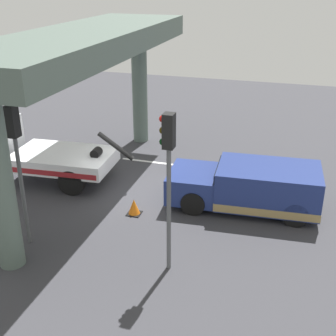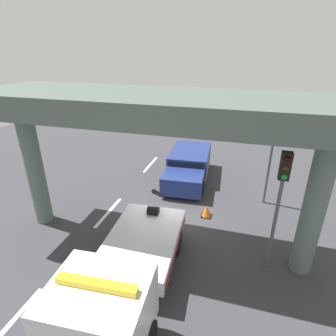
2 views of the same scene
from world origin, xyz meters
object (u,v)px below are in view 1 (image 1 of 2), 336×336
at_px(traffic_cone_orange, 134,207).
at_px(tow_truck_white, 18,149).
at_px(traffic_light_near, 168,160).
at_px(traffic_light_far, 15,146).
at_px(towed_van_green, 251,187).

bearing_deg(traffic_cone_orange, tow_truck_white, -16.30).
height_order(tow_truck_white, traffic_light_near, traffic_light_near).
relative_size(tow_truck_white, traffic_light_far, 1.68).
xyz_separation_m(towed_van_green, traffic_light_near, (1.72, 4.25, 2.51)).
bearing_deg(traffic_light_near, traffic_light_far, -0.00).
relative_size(traffic_light_near, traffic_light_far, 1.04).
distance_m(tow_truck_white, traffic_light_near, 8.86).
bearing_deg(traffic_light_near, traffic_cone_orange, -52.16).
distance_m(towed_van_green, traffic_light_near, 5.23).
bearing_deg(traffic_light_near, towed_van_green, -112.06).
relative_size(tow_truck_white, traffic_cone_orange, 13.11).
bearing_deg(traffic_cone_orange, towed_van_green, -155.93).
relative_size(towed_van_green, traffic_light_near, 1.18).
bearing_deg(towed_van_green, traffic_light_far, 34.35).
height_order(tow_truck_white, towed_van_green, tow_truck_white).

